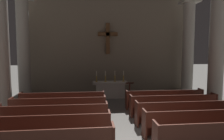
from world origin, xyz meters
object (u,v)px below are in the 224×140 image
at_px(column_right_third, 188,49).
at_px(candlestick_inner_left, 105,78).
at_px(pew_left_row_4, 59,108).
at_px(pew_right_row_1, 223,136).
at_px(column_left_second, 1,48).
at_px(candlestick_outer_right, 124,78).
at_px(altar, 110,89).
at_px(pew_left_row_2, 47,128).
at_px(pew_left_row_5, 63,101).
at_px(column_left_third, 24,49).
at_px(pew_right_row_5, 164,99).
at_px(column_right_second, 217,48).
at_px(lectern, 130,92).
at_px(pew_left_row_3, 54,116).
at_px(pew_right_row_3, 185,112).
at_px(candlestick_inner_right, 115,78).
at_px(pew_right_row_2, 201,122).
at_px(candlestick_outer_left, 97,78).
at_px(pew_right_row_4, 173,105).

bearing_deg(column_right_third, candlestick_inner_left, -174.57).
height_order(pew_left_row_4, pew_right_row_1, same).
distance_m(column_left_second, candlestick_outer_right, 6.90).
bearing_deg(column_right_third, altar, -174.27).
relative_size(pew_left_row_2, pew_left_row_5, 1.00).
distance_m(column_left_third, column_right_third, 10.65).
bearing_deg(pew_right_row_5, candlestick_outer_right, 123.03).
height_order(pew_right_row_1, candlestick_inner_left, candlestick_inner_left).
relative_size(column_right_second, lectern, 5.41).
distance_m(pew_left_row_3, column_left_third, 6.57).
xyz_separation_m(pew_left_row_5, pew_right_row_1, (5.08, -4.48, 0.00)).
xyz_separation_m(column_left_second, column_right_third, (10.65, 3.03, 0.00)).
xyz_separation_m(pew_right_row_3, candlestick_inner_right, (-2.24, 4.84, 0.75)).
distance_m(column_right_third, candlestick_inner_left, 5.93).
relative_size(pew_left_row_2, pew_right_row_2, 1.00).
relative_size(pew_left_row_2, candlestick_outer_left, 5.86).
height_order(pew_right_row_2, candlestick_outer_left, candlestick_outer_left).
bearing_deg(column_right_second, pew_right_row_3, -139.94).
bearing_deg(pew_left_row_3, pew_right_row_4, 12.44).
distance_m(pew_left_row_2, pew_left_row_3, 1.12).
height_order(column_right_second, lectern, column_right_second).
distance_m(pew_right_row_2, candlestick_inner_left, 6.64).
xyz_separation_m(pew_left_row_4, candlestick_outer_left, (1.69, 3.72, 0.75)).
height_order(altar, lectern, lectern).
relative_size(pew_left_row_5, column_right_second, 0.64).
bearing_deg(column_right_third, lectern, -158.09).
xyz_separation_m(pew_left_row_4, pew_right_row_2, (5.08, -2.24, 0.00)).
bearing_deg(pew_right_row_2, lectern, 107.80).
bearing_deg(pew_right_row_5, column_left_third, 158.29).
bearing_deg(column_right_second, lectern, 163.30).
bearing_deg(candlestick_inner_right, pew_right_row_1, -72.45).
distance_m(pew_right_row_5, column_left_second, 8.27).
distance_m(candlestick_outer_right, lectern, 1.39).
distance_m(pew_left_row_4, pew_right_row_1, 6.09).
bearing_deg(pew_right_row_3, pew_right_row_4, 90.00).
height_order(pew_left_row_2, column_left_second, column_left_second).
distance_m(pew_right_row_1, column_right_third, 8.50).
relative_size(column_right_second, candlestick_inner_left, 9.22).
xyz_separation_m(column_right_third, altar, (-5.32, -0.53, -2.50)).
height_order(pew_right_row_4, pew_right_row_5, same).
distance_m(pew_left_row_5, candlestick_outer_left, 3.19).
xyz_separation_m(pew_right_row_3, column_right_third, (2.79, 5.37, 2.56)).
height_order(pew_left_row_3, lectern, lectern).
height_order(column_right_second, candlestick_inner_right, column_right_second).
relative_size(pew_left_row_5, candlestick_outer_right, 5.86).
relative_size(column_right_third, candlestick_inner_left, 9.22).
distance_m(pew_right_row_2, pew_right_row_4, 2.24).
height_order(column_left_third, lectern, column_left_third).
distance_m(pew_right_row_5, column_right_second, 3.79).
bearing_deg(column_right_third, column_right_second, -90.00).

